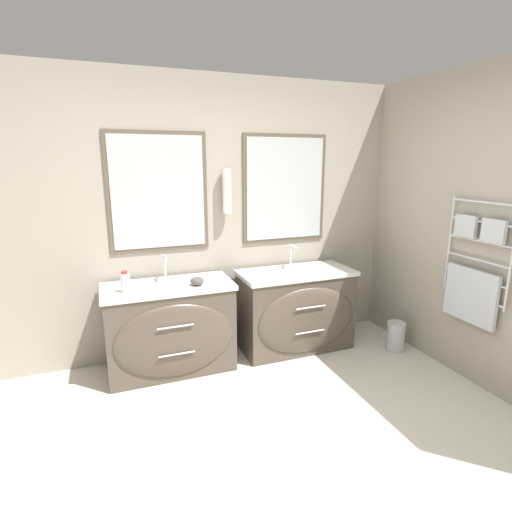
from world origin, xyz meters
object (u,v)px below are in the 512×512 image
vanity_right (297,310)px  amenity_bowl (197,281)px  vanity_left (171,328)px  toiletry_bottle (125,282)px  waste_bin (396,336)px

vanity_right → amenity_bowl: 1.09m
vanity_left → vanity_right: (1.23, 0.00, 0.00)m
toiletry_bottle → waste_bin: 2.61m
vanity_left → waste_bin: vanity_left is taller
toiletry_bottle → amenity_bowl: (0.58, -0.02, -0.05)m
vanity_right → toiletry_bottle: bearing=-178.1°
vanity_left → waste_bin: bearing=-10.5°
vanity_left → waste_bin: 2.18m
vanity_right → amenity_bowl: (-1.00, -0.07, 0.43)m
vanity_left → toiletry_bottle: size_ratio=6.23×
amenity_bowl → waste_bin: (1.90, -0.32, -0.68)m
amenity_bowl → vanity_right: bearing=4.2°
vanity_left → amenity_bowl: amenity_bowl is taller
amenity_bowl → vanity_left: bearing=162.3°
toiletry_bottle → waste_bin: size_ratio=0.61×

